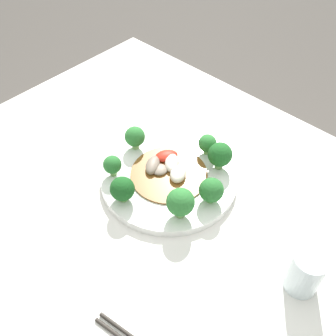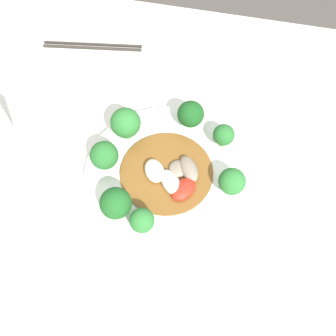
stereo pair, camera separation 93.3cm
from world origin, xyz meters
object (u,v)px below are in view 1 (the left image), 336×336
(broccoli_west, at_px, (211,190))
(stirfry_center, at_px, (167,169))
(broccoli_south, at_px, (207,144))
(broccoli_southwest, at_px, (220,155))
(broccoli_north, at_px, (122,189))
(drinking_glass, at_px, (305,272))
(broccoli_east, at_px, (135,137))
(broccoli_northwest, at_px, (180,202))
(broccoli_northeast, at_px, (112,165))
(plate, at_px, (168,177))

(broccoli_west, distance_m, stirfry_center, 0.13)
(broccoli_south, bearing_deg, broccoli_southwest, 160.67)
(broccoli_north, xyz_separation_m, drinking_glass, (-0.38, -0.10, -0.01))
(stirfry_center, bearing_deg, broccoli_east, -2.66)
(broccoli_south, bearing_deg, drinking_glass, 157.69)
(broccoli_south, bearing_deg, broccoli_east, 36.60)
(broccoli_northwest, relative_size, stirfry_center, 0.41)
(broccoli_northeast, bearing_deg, broccoli_north, 154.43)
(plate, bearing_deg, broccoli_northwest, 145.28)
(plate, xyz_separation_m, broccoli_northwest, (-0.10, 0.07, 0.05))
(plate, height_order, broccoli_northeast, broccoli_northeast)
(broccoli_north, bearing_deg, broccoli_west, -137.94)
(broccoli_northwest, bearing_deg, stirfry_center, -34.90)
(plate, bearing_deg, broccoli_south, -100.29)
(plate, distance_m, broccoli_west, 0.13)
(broccoli_northeast, bearing_deg, drinking_glass, -172.18)
(plate, xyz_separation_m, broccoli_southwest, (-0.07, -0.10, 0.05))
(broccoli_south, height_order, broccoli_northeast, same)
(drinking_glass, bearing_deg, broccoli_north, 14.11)
(broccoli_north, relative_size, drinking_glass, 0.66)
(broccoli_southwest, bearing_deg, broccoli_north, 67.25)
(broccoli_west, bearing_deg, broccoli_south, -47.84)
(broccoli_north, xyz_separation_m, broccoli_southwest, (-0.09, -0.22, 0.01))
(broccoli_northeast, bearing_deg, broccoli_southwest, -131.36)
(plate, relative_size, broccoli_west, 5.20)
(broccoli_north, relative_size, broccoli_southwest, 0.89)
(broccoli_southwest, bearing_deg, broccoli_northeast, 48.64)
(broccoli_east, height_order, broccoli_southwest, broccoli_southwest)
(drinking_glass, bearing_deg, plate, -3.88)
(broccoli_south, relative_size, broccoli_north, 0.86)
(broccoli_south, bearing_deg, broccoli_northeast, 61.03)
(broccoli_north, relative_size, broccoli_east, 1.02)
(broccoli_west, xyz_separation_m, broccoli_southwest, (0.05, -0.09, 0.01))
(plate, xyz_separation_m, broccoli_south, (-0.02, -0.12, 0.04))
(plate, bearing_deg, broccoli_northeast, 43.64)
(plate, relative_size, broccoli_northwest, 4.37)
(broccoli_west, bearing_deg, drinking_glass, 172.83)
(broccoli_northeast, distance_m, broccoli_southwest, 0.25)
(broccoli_north, bearing_deg, plate, -99.46)
(broccoli_north, distance_m, broccoli_southwest, 0.24)
(broccoli_north, xyz_separation_m, broccoli_northeast, (0.07, -0.03, -0.00))
(plate, distance_m, broccoli_northeast, 0.13)
(broccoli_southwest, height_order, stirfry_center, broccoli_southwest)
(broccoli_east, relative_size, broccoli_southwest, 0.88)
(broccoli_east, bearing_deg, broccoli_north, 127.00)
(broccoli_northeast, height_order, drinking_glass, drinking_glass)
(broccoli_southwest, bearing_deg, broccoli_northwest, 99.11)
(broccoli_northwest, bearing_deg, drinking_glass, -170.68)
(broccoli_northeast, bearing_deg, broccoli_south, -118.97)
(broccoli_northeast, relative_size, drinking_glass, 0.57)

